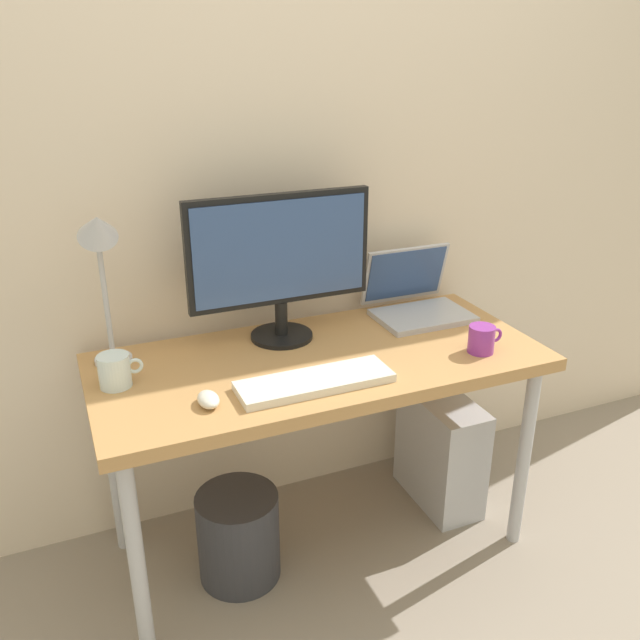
{
  "coord_description": "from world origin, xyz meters",
  "views": [
    {
      "loc": [
        -0.71,
        -1.69,
        1.6
      ],
      "look_at": [
        0.0,
        0.0,
        0.83
      ],
      "focal_mm": 37.45,
      "sensor_mm": 36.0,
      "label": 1
    }
  ],
  "objects_px": {
    "laptop": "(415,298)",
    "keyboard": "(315,382)",
    "computer_tower": "(441,450)",
    "wastebasket": "(239,536)",
    "monitor": "(280,258)",
    "desk": "(320,376)",
    "glass_cup": "(115,371)",
    "desk_lamp": "(100,252)",
    "coffee_mug": "(482,339)",
    "mouse": "(208,399)"
  },
  "relations": [
    {
      "from": "laptop",
      "to": "keyboard",
      "type": "distance_m",
      "value": 0.64
    },
    {
      "from": "computer_tower",
      "to": "wastebasket",
      "type": "height_order",
      "value": "computer_tower"
    },
    {
      "from": "monitor",
      "to": "laptop",
      "type": "height_order",
      "value": "monitor"
    },
    {
      "from": "computer_tower",
      "to": "wastebasket",
      "type": "relative_size",
      "value": 1.4
    },
    {
      "from": "desk",
      "to": "glass_cup",
      "type": "distance_m",
      "value": 0.61
    },
    {
      "from": "monitor",
      "to": "keyboard",
      "type": "relative_size",
      "value": 1.33
    },
    {
      "from": "desk_lamp",
      "to": "keyboard",
      "type": "xyz_separation_m",
      "value": [
        0.5,
        -0.34,
        -0.34
      ]
    },
    {
      "from": "desk_lamp",
      "to": "glass_cup",
      "type": "height_order",
      "value": "desk_lamp"
    },
    {
      "from": "laptop",
      "to": "coffee_mug",
      "type": "bearing_deg",
      "value": -85.67
    },
    {
      "from": "laptop",
      "to": "glass_cup",
      "type": "relative_size",
      "value": 2.59
    },
    {
      "from": "desk",
      "to": "computer_tower",
      "type": "height_order",
      "value": "desk"
    },
    {
      "from": "keyboard",
      "to": "coffee_mug",
      "type": "distance_m",
      "value": 0.56
    },
    {
      "from": "monitor",
      "to": "desk_lamp",
      "type": "distance_m",
      "value": 0.53
    },
    {
      "from": "desk",
      "to": "laptop",
      "type": "height_order",
      "value": "laptop"
    },
    {
      "from": "keyboard",
      "to": "wastebasket",
      "type": "xyz_separation_m",
      "value": [
        -0.21,
        0.13,
        -0.57
      ]
    },
    {
      "from": "keyboard",
      "to": "mouse",
      "type": "height_order",
      "value": "mouse"
    },
    {
      "from": "desk",
      "to": "mouse",
      "type": "relative_size",
      "value": 15.19
    },
    {
      "from": "keyboard",
      "to": "computer_tower",
      "type": "xyz_separation_m",
      "value": [
        0.59,
        0.22,
        -0.51
      ]
    },
    {
      "from": "mouse",
      "to": "wastebasket",
      "type": "relative_size",
      "value": 0.3
    },
    {
      "from": "keyboard",
      "to": "mouse",
      "type": "distance_m",
      "value": 0.3
    },
    {
      "from": "desk",
      "to": "monitor",
      "type": "xyz_separation_m",
      "value": [
        -0.06,
        0.17,
        0.34
      ]
    },
    {
      "from": "keyboard",
      "to": "mouse",
      "type": "bearing_deg",
      "value": 178.28
    },
    {
      "from": "monitor",
      "to": "wastebasket",
      "type": "relative_size",
      "value": 1.96
    },
    {
      "from": "monitor",
      "to": "laptop",
      "type": "bearing_deg",
      "value": 2.12
    },
    {
      "from": "desk",
      "to": "coffee_mug",
      "type": "relative_size",
      "value": 11.78
    },
    {
      "from": "computer_tower",
      "to": "desk_lamp",
      "type": "bearing_deg",
      "value": 173.54
    },
    {
      "from": "keyboard",
      "to": "wastebasket",
      "type": "relative_size",
      "value": 1.47
    },
    {
      "from": "keyboard",
      "to": "coffee_mug",
      "type": "relative_size",
      "value": 3.79
    },
    {
      "from": "desk",
      "to": "wastebasket",
      "type": "distance_m",
      "value": 0.58
    },
    {
      "from": "wastebasket",
      "to": "monitor",
      "type": "bearing_deg",
      "value": 41.53
    },
    {
      "from": "monitor",
      "to": "laptop",
      "type": "distance_m",
      "value": 0.55
    },
    {
      "from": "desk",
      "to": "laptop",
      "type": "bearing_deg",
      "value": 23.54
    },
    {
      "from": "desk_lamp",
      "to": "mouse",
      "type": "relative_size",
      "value": 5.42
    },
    {
      "from": "keyboard",
      "to": "computer_tower",
      "type": "height_order",
      "value": "keyboard"
    },
    {
      "from": "monitor",
      "to": "wastebasket",
      "type": "height_order",
      "value": "monitor"
    },
    {
      "from": "desk_lamp",
      "to": "wastebasket",
      "type": "distance_m",
      "value": 0.98
    },
    {
      "from": "desk",
      "to": "monitor",
      "type": "height_order",
      "value": "monitor"
    },
    {
      "from": "mouse",
      "to": "computer_tower",
      "type": "distance_m",
      "value": 1.05
    },
    {
      "from": "glass_cup",
      "to": "wastebasket",
      "type": "xyz_separation_m",
      "value": [
        0.3,
        -0.08,
        -0.61
      ]
    },
    {
      "from": "desk",
      "to": "computer_tower",
      "type": "relative_size",
      "value": 3.26
    },
    {
      "from": "glass_cup",
      "to": "computer_tower",
      "type": "distance_m",
      "value": 1.23
    },
    {
      "from": "monitor",
      "to": "coffee_mug",
      "type": "height_order",
      "value": "monitor"
    },
    {
      "from": "mouse",
      "to": "glass_cup",
      "type": "distance_m",
      "value": 0.29
    },
    {
      "from": "laptop",
      "to": "wastebasket",
      "type": "height_order",
      "value": "laptop"
    },
    {
      "from": "desk",
      "to": "glass_cup",
      "type": "height_order",
      "value": "glass_cup"
    },
    {
      "from": "laptop",
      "to": "mouse",
      "type": "xyz_separation_m",
      "value": [
        -0.83,
        -0.35,
        -0.04
      ]
    },
    {
      "from": "desk",
      "to": "glass_cup",
      "type": "relative_size",
      "value": 11.08
    },
    {
      "from": "mouse",
      "to": "computer_tower",
      "type": "height_order",
      "value": "mouse"
    },
    {
      "from": "mouse",
      "to": "keyboard",
      "type": "bearing_deg",
      "value": -1.72
    },
    {
      "from": "laptop",
      "to": "keyboard",
      "type": "height_order",
      "value": "laptop"
    }
  ]
}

